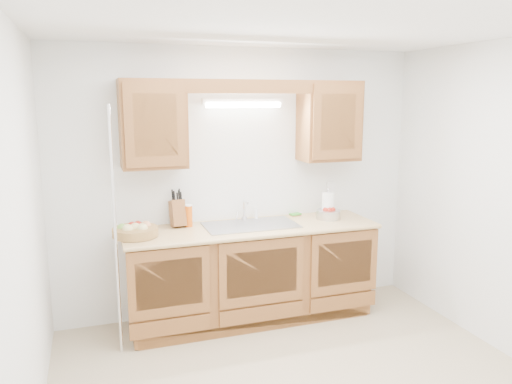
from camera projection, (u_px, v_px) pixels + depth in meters
name	position (u px, v px, depth m)	size (l,w,h in m)	color
room	(306.00, 218.00, 3.35)	(3.52, 3.50, 2.50)	tan
base_cabinets	(251.00, 274.00, 4.62)	(2.20, 0.60, 0.86)	brown
countertop	(251.00, 228.00, 4.52)	(2.30, 0.63, 0.04)	tan
upper_cabinet_left	(153.00, 124.00, 4.23)	(0.55, 0.33, 0.75)	brown
upper_cabinet_right	(329.00, 121.00, 4.75)	(0.55, 0.33, 0.75)	brown
valance	(251.00, 86.00, 4.29)	(2.20, 0.05, 0.12)	brown
fluorescent_fixture	(243.00, 103.00, 4.53)	(0.76, 0.08, 0.08)	white
sink	(251.00, 233.00, 4.55)	(0.84, 0.46, 0.36)	#9E9EA3
wire_shelf_pole	(115.00, 234.00, 3.89)	(0.03, 0.03, 2.00)	silver
outlet_plate	(331.00, 187.00, 5.06)	(0.08, 0.01, 0.12)	white
fruit_basket	(135.00, 231.00, 4.17)	(0.43, 0.43, 0.12)	#AC7F45
knife_block	(178.00, 213.00, 4.49)	(0.14, 0.21, 0.35)	brown
orange_canister	(189.00, 215.00, 4.49)	(0.08, 0.08, 0.20)	#D9560C
soap_bottle	(188.00, 216.00, 4.54)	(0.08, 0.08, 0.17)	#2356B2
sponge	(295.00, 215.00, 4.93)	(0.12, 0.09, 0.02)	#CC333F
paper_towel	(328.00, 206.00, 4.80)	(0.14, 0.14, 0.30)	silver
apple_bowl	(328.00, 214.00, 4.78)	(0.24, 0.24, 0.12)	silver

